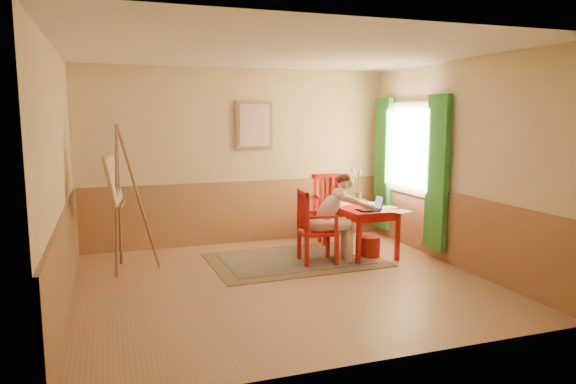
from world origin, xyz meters
name	(u,v)px	position (x,y,z in m)	size (l,w,h in m)	color
room	(283,171)	(0.00, 0.00, 1.40)	(5.04, 4.54, 2.84)	#A67855
wainscot	(265,230)	(0.00, 0.80, 0.50)	(5.00, 4.50, 1.00)	#A57047
window	(409,162)	(2.42, 1.10, 1.35)	(0.12, 2.01, 2.20)	white
wall_portrait	(254,125)	(0.25, 2.20, 1.90)	(0.60, 0.05, 0.76)	#9C7250
rug	(295,260)	(0.48, 0.90, 0.01)	(2.46, 1.68, 0.02)	#8C7251
table	(360,212)	(1.52, 0.96, 0.63)	(0.75, 1.22, 0.72)	red
chair_left	(314,227)	(0.68, 0.68, 0.52)	(0.52, 0.50, 1.04)	red
chair_back	(329,207)	(1.48, 2.03, 0.54)	(0.56, 0.58, 1.07)	red
figure	(335,214)	(0.97, 0.64, 0.69)	(0.95, 0.44, 1.26)	beige
laptop	(372,207)	(1.52, 0.59, 0.76)	(0.35, 0.21, 0.21)	#1E2338
papers	(375,206)	(1.71, 0.84, 0.72)	(0.88, 1.17, 0.00)	white
vase	(358,186)	(1.70, 1.38, 0.96)	(0.18, 0.27, 0.53)	#3F724C
wastebasket	(370,247)	(1.58, 0.71, 0.15)	(0.28, 0.28, 0.30)	red
easel	(116,185)	(-1.90, 1.20, 1.16)	(0.69, 0.88, 1.96)	brown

